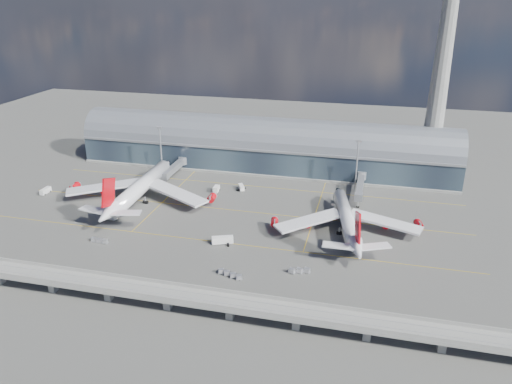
% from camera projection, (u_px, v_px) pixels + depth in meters
% --- Properties ---
extents(ground, '(500.00, 500.00, 0.00)m').
position_uv_depth(ground, '(222.00, 230.00, 202.91)').
color(ground, '#474744').
rests_on(ground, ground).
extents(taxi_lines, '(200.00, 80.12, 0.01)m').
position_uv_depth(taxi_lines, '(237.00, 208.00, 222.73)').
color(taxi_lines, gold).
rests_on(taxi_lines, ground).
extents(terminal, '(200.00, 30.00, 28.00)m').
position_uv_depth(terminal, '(265.00, 148.00, 268.52)').
color(terminal, '#1F2934').
rests_on(terminal, ground).
extents(control_tower, '(19.00, 19.00, 103.00)m').
position_uv_depth(control_tower, '(440.00, 77.00, 238.77)').
color(control_tower, gray).
rests_on(control_tower, ground).
extents(guideway, '(220.00, 8.50, 7.20)m').
position_uv_depth(guideway, '(167.00, 294.00, 151.55)').
color(guideway, gray).
rests_on(guideway, ground).
extents(floodlight_mast_left, '(3.00, 0.70, 25.70)m').
position_uv_depth(floodlight_mast_left, '(161.00, 149.00, 258.11)').
color(floodlight_mast_left, gray).
rests_on(floodlight_mast_left, ground).
extents(floodlight_mast_right, '(3.00, 0.70, 25.70)m').
position_uv_depth(floodlight_mast_right, '(357.00, 165.00, 235.94)').
color(floodlight_mast_right, gray).
rests_on(floodlight_mast_right, ground).
extents(airliner_left, '(71.06, 74.63, 22.76)m').
position_uv_depth(airliner_left, '(139.00, 188.00, 227.57)').
color(airliner_left, white).
rests_on(airliner_left, ground).
extents(airliner_right, '(60.76, 63.59, 20.31)m').
position_uv_depth(airliner_right, '(347.00, 220.00, 199.52)').
color(airliner_right, white).
rests_on(airliner_right, ground).
extents(jet_bridge_left, '(4.40, 28.00, 7.25)m').
position_uv_depth(jet_bridge_left, '(175.00, 167.00, 257.87)').
color(jet_bridge_left, gray).
rests_on(jet_bridge_left, ground).
extents(jet_bridge_right, '(4.40, 32.00, 7.25)m').
position_uv_depth(jet_bridge_right, '(360.00, 185.00, 235.20)').
color(jet_bridge_right, gray).
rests_on(jet_bridge_right, ground).
extents(service_truck_0, '(2.34, 6.47, 2.68)m').
position_uv_depth(service_truck_0, '(45.00, 191.00, 238.13)').
color(service_truck_0, silver).
rests_on(service_truck_0, ground).
extents(service_truck_1, '(5.51, 3.34, 2.99)m').
position_uv_depth(service_truck_1, '(111.00, 216.00, 211.65)').
color(service_truck_1, silver).
rests_on(service_truck_1, ground).
extents(service_truck_2, '(8.53, 5.16, 2.98)m').
position_uv_depth(service_truck_2, '(223.00, 240.00, 191.74)').
color(service_truck_2, silver).
rests_on(service_truck_2, ground).
extents(service_truck_3, '(3.83, 5.60, 2.53)m').
position_uv_depth(service_truck_3, '(353.00, 226.00, 203.25)').
color(service_truck_3, silver).
rests_on(service_truck_3, ground).
extents(service_truck_4, '(2.66, 5.08, 2.90)m').
position_uv_depth(service_truck_4, '(216.00, 189.00, 240.02)').
color(service_truck_4, silver).
rests_on(service_truck_4, ground).
extents(service_truck_5, '(4.32, 5.73, 2.60)m').
position_uv_depth(service_truck_5, '(241.00, 187.00, 242.37)').
color(service_truck_5, silver).
rests_on(service_truck_5, ground).
extents(cargo_train_0, '(7.32, 2.02, 1.62)m').
position_uv_depth(cargo_train_0, '(99.00, 240.00, 192.90)').
color(cargo_train_0, gray).
rests_on(cargo_train_0, ground).
extents(cargo_train_1, '(9.68, 4.57, 1.62)m').
position_uv_depth(cargo_train_1, '(230.00, 274.00, 170.24)').
color(cargo_train_1, gray).
rests_on(cargo_train_1, ground).
extents(cargo_train_2, '(7.73, 3.70, 1.70)m').
position_uv_depth(cargo_train_2, '(299.00, 271.00, 172.38)').
color(cargo_train_2, gray).
rests_on(cargo_train_2, ground).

